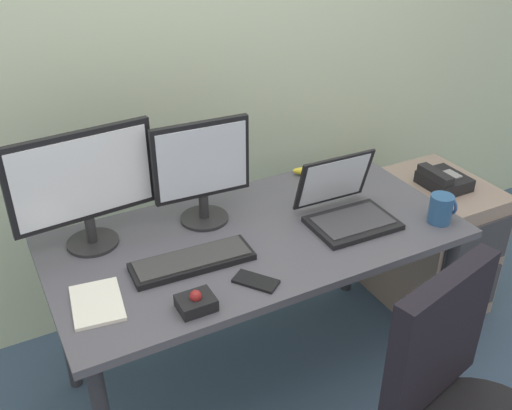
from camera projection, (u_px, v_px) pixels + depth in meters
name	position (u px, v px, depth m)	size (l,w,h in m)	color
ground_plane	(256.00, 375.00, 2.47)	(8.00, 8.00, 0.00)	#394E67
back_wall	(171.00, 0.00, 2.31)	(6.00, 0.10, 2.80)	beige
desk	(256.00, 251.00, 2.15)	(1.48, 0.74, 0.71)	#4E4D56
file_cabinet	(430.00, 243.00, 2.77)	(0.42, 0.53, 0.63)	gray
desk_phone	(443.00, 180.00, 2.58)	(0.17, 0.20, 0.09)	black
monitor_main	(83.00, 184.00, 1.93)	(0.50, 0.18, 0.42)	#262628
monitor_side	(202.00, 169.00, 2.09)	(0.36, 0.18, 0.39)	#262628
keyboard	(192.00, 261.00, 1.94)	(0.42, 0.16, 0.03)	black
laptop	(346.00, 207.00, 2.17)	(0.32, 0.29, 0.23)	black
trackball_mouse	(196.00, 302.00, 1.74)	(0.11, 0.09, 0.07)	black
coffee_mug	(441.00, 209.00, 2.16)	(0.10, 0.09, 0.11)	#2A5485
paper_notepad	(97.00, 303.00, 1.77)	(0.15, 0.21, 0.01)	white
cell_phone	(256.00, 281.00, 1.86)	(0.07, 0.14, 0.01)	black
banana	(315.00, 172.00, 2.49)	(0.19, 0.04, 0.04)	yellow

